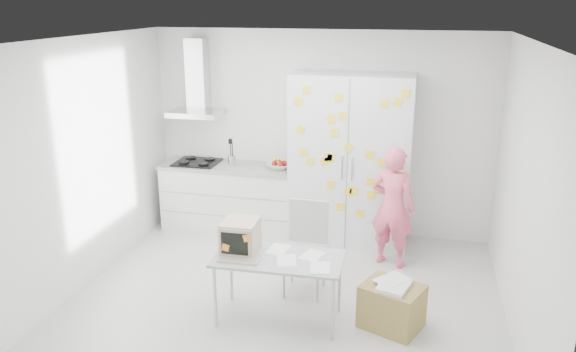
% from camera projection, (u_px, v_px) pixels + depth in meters
% --- Properties ---
extents(floor, '(4.50, 4.00, 0.02)m').
position_uv_depth(floor, '(285.00, 299.00, 6.01)').
color(floor, silver).
rests_on(floor, ground).
extents(walls, '(4.52, 4.01, 2.70)m').
position_uv_depth(walls, '(300.00, 159.00, 6.27)').
color(walls, white).
rests_on(walls, ground).
extents(ceiling, '(4.50, 4.00, 0.02)m').
position_uv_depth(ceiling, '(285.00, 40.00, 5.19)').
color(ceiling, white).
rests_on(ceiling, walls).
extents(counter_run, '(1.84, 0.63, 1.28)m').
position_uv_depth(counter_run, '(230.00, 196.00, 7.70)').
color(counter_run, white).
rests_on(counter_run, ground).
extents(range_hood, '(0.70, 0.48, 1.01)m').
position_uv_depth(range_hood, '(197.00, 86.00, 7.48)').
color(range_hood, silver).
rests_on(range_hood, walls).
extents(tall_cabinet, '(1.50, 0.68, 2.20)m').
position_uv_depth(tall_cabinet, '(350.00, 160.00, 7.13)').
color(tall_cabinet, silver).
rests_on(tall_cabinet, ground).
extents(person, '(0.62, 0.51, 1.46)m').
position_uv_depth(person, '(393.00, 207.00, 6.58)').
color(person, '#F35E7D').
rests_on(person, ground).
extents(desk, '(1.26, 0.65, 0.99)m').
position_uv_depth(desk, '(254.00, 246.00, 5.49)').
color(desk, '#A3ABAD').
rests_on(desk, ground).
extents(chair, '(0.45, 0.45, 1.00)m').
position_uv_depth(chair, '(306.00, 241.00, 6.06)').
color(chair, '#B2B2AF').
rests_on(chair, ground).
extents(cardboard_box, '(0.67, 0.62, 0.48)m').
position_uv_depth(cardboard_box, '(392.00, 306.00, 5.43)').
color(cardboard_box, olive).
rests_on(cardboard_box, ground).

